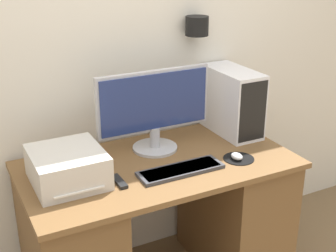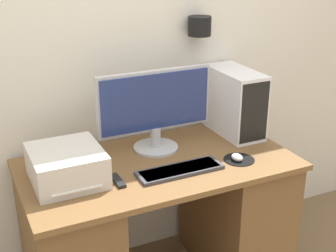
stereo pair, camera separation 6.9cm
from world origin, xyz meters
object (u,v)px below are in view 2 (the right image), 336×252
monitor (155,107)px  computer_tower (234,102)px  printer (67,166)px  remote_control (118,181)px  keyboard (180,170)px  mouse (237,157)px

monitor → computer_tower: bearing=2.1°
printer → remote_control: bearing=-29.6°
computer_tower → printer: computer_tower is taller
remote_control → keyboard: bearing=-6.0°
printer → mouse: bearing=-11.3°
monitor → mouse: bearing=-45.2°
monitor → computer_tower: size_ratio=1.54×
computer_tower → remote_control: size_ratio=3.00×
monitor → mouse: monitor is taller
printer → remote_control: 0.25m
remote_control → mouse: bearing=-4.6°
keyboard → remote_control: keyboard is taller
printer → monitor: bearing=16.1°
keyboard → mouse: 0.33m
monitor → keyboard: 0.38m
monitor → remote_control: size_ratio=4.63×
keyboard → computer_tower: computer_tower is taller
printer → remote_control: size_ratio=2.63×
mouse → printer: bearing=168.7°
monitor → mouse: size_ratio=8.78×
monitor → remote_control: monitor is taller
computer_tower → printer: 1.06m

